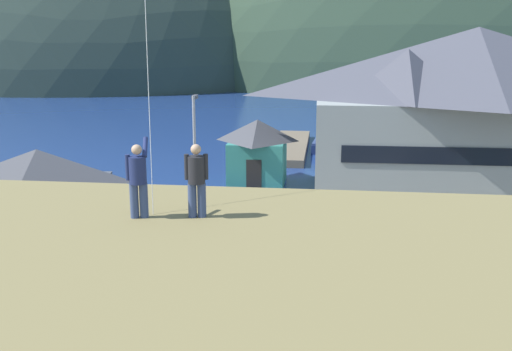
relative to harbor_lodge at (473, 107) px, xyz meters
name	(u,v)px	position (x,y,z in m)	size (l,w,h in m)	color
ground_plane	(230,321)	(-13.66, -21.26, -6.18)	(600.00, 600.00, 0.00)	#66604C
parking_lot_pad	(247,271)	(-13.66, -16.26, -6.13)	(40.00, 20.00, 0.10)	gray
bay_water	(300,116)	(-13.66, 38.74, -6.17)	(360.00, 84.00, 0.03)	navy
far_hill_east_peak	(85,81)	(-67.20, 94.01, -6.18)	(99.25, 74.56, 74.72)	#2D3D33
far_hill_center_saddle	(96,79)	(-66.51, 99.35, -6.18)	(96.26, 54.88, 95.10)	#2D3D33
far_hill_far_shoulder	(488,85)	(24.88, 94.17, -6.18)	(139.48, 69.60, 89.49)	#334733
harbor_lodge	(473,107)	(0.00, 0.00, 0.00)	(23.01, 12.05, 11.56)	#999E99
storage_shed_near_lot	(41,201)	(-24.39, -15.02, -3.32)	(7.55, 6.31, 5.52)	#474C56
storage_shed_waterside	(257,151)	(-15.14, 0.83, -3.63)	(4.42, 4.92, 4.92)	#338475
wharf_dock	(291,147)	(-13.47, 14.30, -5.83)	(3.20, 15.66, 0.70)	#70604C
moored_boat_wharfside	(256,144)	(-16.78, 13.72, -5.46)	(2.40, 6.29, 2.16)	navy
moored_boat_outer_mooring	(327,141)	(-9.95, 15.89, -5.46)	(3.00, 7.57, 2.16)	navy
parked_car_lone_by_shed	(390,294)	(-7.36, -20.26, -5.12)	(4.29, 2.23, 1.82)	silver
parked_car_front_row_red	(90,293)	(-19.26, -21.58, -5.12)	(4.29, 2.24, 1.82)	#B28923
parked_car_mid_row_center	(318,252)	(-10.31, -15.94, -5.12)	(4.24, 2.14, 1.82)	#9EA3A8
parked_car_mid_row_near	(494,251)	(-1.94, -14.74, -5.12)	(4.30, 2.26, 1.82)	black
parking_light_pole	(195,155)	(-17.30, -10.71, -1.67)	(0.24, 0.78, 7.73)	#ADADB2
person_kite_flyer	(138,178)	(-14.36, -29.75, 1.72)	(0.52, 0.70, 1.86)	#384770
person_companion	(197,178)	(-13.02, -29.56, 1.71)	(0.54, 0.40, 1.74)	#384770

